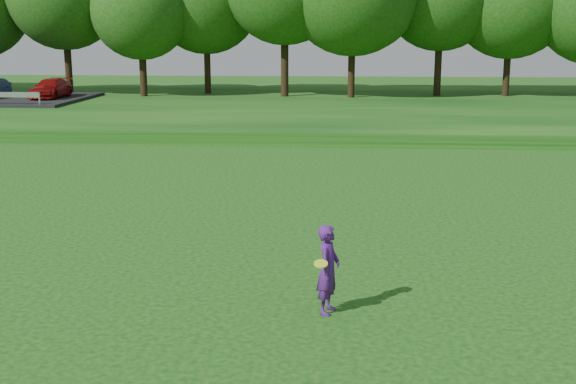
{
  "coord_description": "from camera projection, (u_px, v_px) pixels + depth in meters",
  "views": [
    {
      "loc": [
        4.33,
        -11.94,
        4.91
      ],
      "look_at": [
        3.18,
        4.2,
        1.3
      ],
      "focal_mm": 45.0,
      "sensor_mm": 36.0,
      "label": 1
    }
  ],
  "objects": [
    {
      "name": "woman",
      "position": [
        328.0,
        269.0,
        12.72
      ],
      "size": [
        0.53,
        0.74,
        1.61
      ],
      "color": "#511A78",
      "rests_on": "ground"
    },
    {
      "name": "ground",
      "position": [
        96.0,
        310.0,
        12.99
      ],
      "size": [
        140.0,
        140.0,
        0.0
      ],
      "primitive_type": "plane",
      "color": "#0C3F0E",
      "rests_on": "ground"
    },
    {
      "name": "walking_path",
      "position": [
        242.0,
        143.0,
        32.46
      ],
      "size": [
        130.0,
        1.6,
        0.04
      ],
      "primitive_type": "cube",
      "color": "gray",
      "rests_on": "ground"
    },
    {
      "name": "berm",
      "position": [
        271.0,
        105.0,
        46.03
      ],
      "size": [
        130.0,
        30.0,
        0.6
      ],
      "primitive_type": "cube",
      "color": "#0C3F0E",
      "rests_on": "ground"
    }
  ]
}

